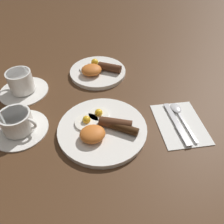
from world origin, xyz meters
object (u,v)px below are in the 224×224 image
object	(u,v)px
teacup_near	(18,124)
knife	(178,126)
spoon	(178,112)
breakfast_plate_far	(97,71)
teacup_far	(21,84)
breakfast_plate_near	(102,128)

from	to	relation	value
teacup_near	knife	distance (m)	0.46
teacup_near	spoon	distance (m)	0.48
breakfast_plate_far	spoon	xyz separation A→B (m)	(0.20, -0.28, -0.01)
teacup_far	breakfast_plate_far	bearing A→B (deg)	9.32
knife	breakfast_plate_far	bearing A→B (deg)	30.60
teacup_far	knife	world-z (taller)	teacup_far
teacup_far	knife	size ratio (longest dim) A/B	0.96
breakfast_plate_near	knife	distance (m)	0.22
teacup_near	teacup_far	xyz separation A→B (m)	(0.00, 0.19, 0.01)
breakfast_plate_near	knife	size ratio (longest dim) A/B	1.47
breakfast_plate_near	breakfast_plate_far	world-z (taller)	breakfast_plate_far
spoon	knife	bearing A→B (deg)	155.55
teacup_near	spoon	size ratio (longest dim) A/B	0.98
teacup_near	teacup_far	world-z (taller)	teacup_far
knife	spoon	xyz separation A→B (m)	(0.03, 0.05, 0.00)
breakfast_plate_near	teacup_near	world-z (taller)	teacup_near
breakfast_plate_near	teacup_near	size ratio (longest dim) A/B	1.58
breakfast_plate_near	teacup_near	bearing A→B (deg)	164.68
breakfast_plate_far	spoon	bearing A→B (deg)	-54.11
teacup_near	spoon	xyz separation A→B (m)	(0.48, -0.05, -0.02)
breakfast_plate_near	knife	world-z (taller)	breakfast_plate_near
breakfast_plate_near	teacup_far	size ratio (longest dim) A/B	1.54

